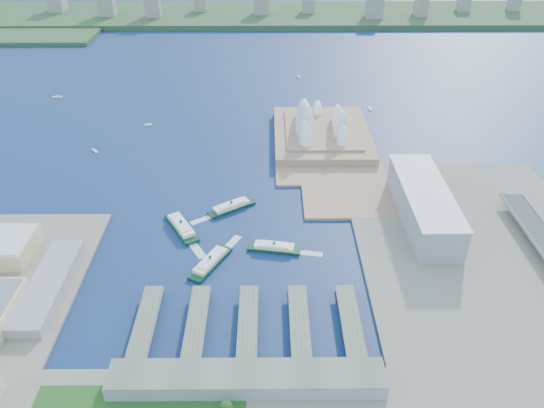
{
  "coord_description": "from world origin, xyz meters",
  "views": [
    {
      "loc": [
        31.47,
        -388.65,
        322.53
      ],
      "look_at": [
        34.79,
        85.53,
        18.0
      ],
      "focal_mm": 35.0,
      "sensor_mm": 36.0,
      "label": 1
    }
  ],
  "objects_px": {
    "ferry_a": "(181,225)",
    "ferry_b": "(231,205)",
    "ferry_d": "(274,246)",
    "opera_house": "(323,118)",
    "toaster_building": "(424,204)",
    "ferry_c": "(210,260)"
  },
  "relations": [
    {
      "from": "ferry_a",
      "to": "ferry_b",
      "type": "xyz_separation_m",
      "value": [
        50.25,
        38.51,
        -0.51
      ]
    },
    {
      "from": "ferry_b",
      "to": "ferry_d",
      "type": "bearing_deg",
      "value": -1.8
    },
    {
      "from": "opera_house",
      "to": "ferry_b",
      "type": "xyz_separation_m",
      "value": [
        -114.97,
        -176.52,
        -26.83
      ]
    },
    {
      "from": "opera_house",
      "to": "toaster_building",
      "type": "relative_size",
      "value": 1.16
    },
    {
      "from": "toaster_building",
      "to": "ferry_d",
      "type": "xyz_separation_m",
      "value": [
        -158.43,
        -50.8,
        -15.57
      ]
    },
    {
      "from": "toaster_building",
      "to": "ferry_c",
      "type": "relative_size",
      "value": 2.72
    },
    {
      "from": "ferry_a",
      "to": "ferry_d",
      "type": "height_order",
      "value": "ferry_a"
    },
    {
      "from": "opera_house",
      "to": "ferry_b",
      "type": "bearing_deg",
      "value": -123.08
    },
    {
      "from": "opera_house",
      "to": "ferry_a",
      "type": "distance_m",
      "value": 272.44
    },
    {
      "from": "ferry_a",
      "to": "ferry_c",
      "type": "height_order",
      "value": "ferry_a"
    },
    {
      "from": "ferry_b",
      "to": "ferry_d",
      "type": "relative_size",
      "value": 1.05
    },
    {
      "from": "opera_house",
      "to": "ferry_d",
      "type": "xyz_separation_m",
      "value": [
        -68.43,
        -250.8,
        -27.07
      ]
    },
    {
      "from": "ferry_a",
      "to": "ferry_c",
      "type": "xyz_separation_m",
      "value": [
        35.78,
        -58.79,
        -0.29
      ]
    },
    {
      "from": "ferry_b",
      "to": "ferry_c",
      "type": "xyz_separation_m",
      "value": [
        -14.47,
        -97.3,
        0.23
      ]
    },
    {
      "from": "opera_house",
      "to": "ferry_b",
      "type": "distance_m",
      "value": 212.36
    },
    {
      "from": "opera_house",
      "to": "toaster_building",
      "type": "height_order",
      "value": "opera_house"
    },
    {
      "from": "opera_house",
      "to": "ferry_d",
      "type": "distance_m",
      "value": 261.38
    },
    {
      "from": "toaster_building",
      "to": "ferry_a",
      "type": "height_order",
      "value": "toaster_building"
    },
    {
      "from": "ferry_a",
      "to": "ferry_d",
      "type": "distance_m",
      "value": 103.19
    },
    {
      "from": "opera_house",
      "to": "toaster_building",
      "type": "bearing_deg",
      "value": -65.77
    },
    {
      "from": "ferry_b",
      "to": "ferry_c",
      "type": "relative_size",
      "value": 0.96
    },
    {
      "from": "ferry_b",
      "to": "ferry_c",
      "type": "distance_m",
      "value": 98.37
    }
  ]
}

